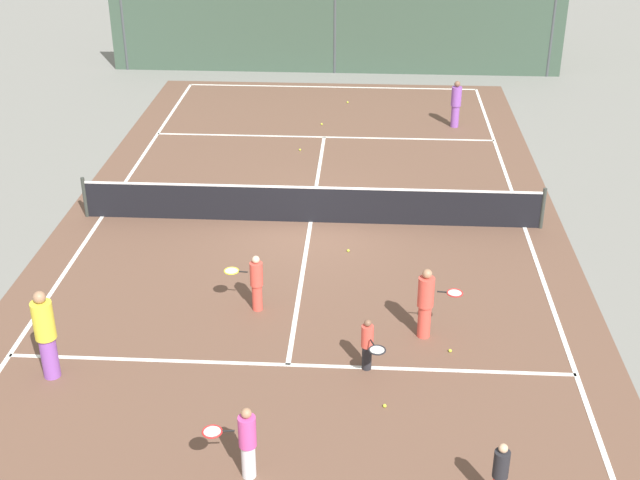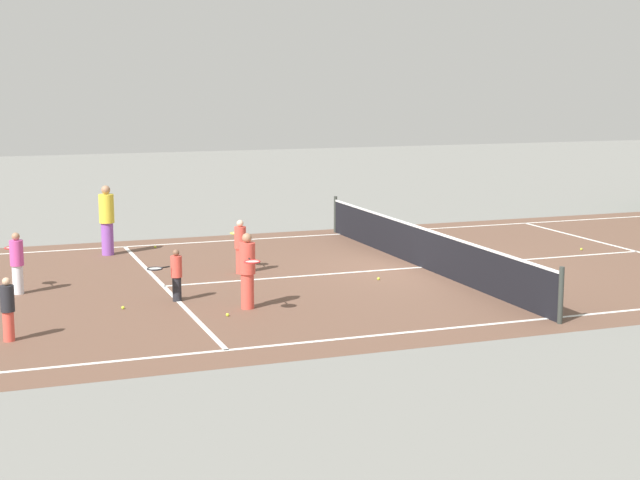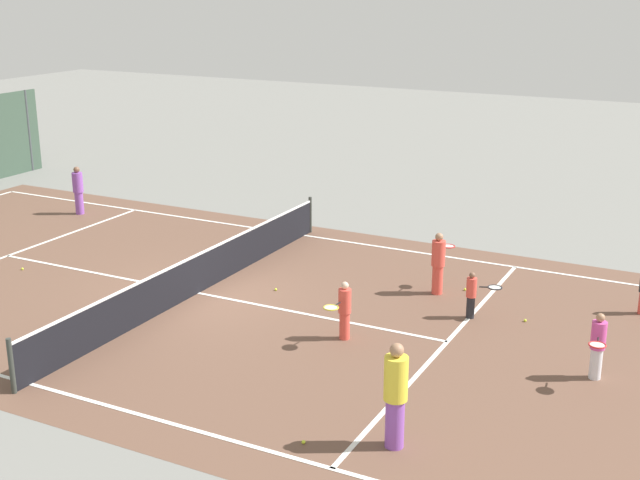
{
  "view_description": "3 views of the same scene",
  "coord_description": "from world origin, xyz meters",
  "px_view_note": "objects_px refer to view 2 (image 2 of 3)",
  "views": [
    {
      "loc": [
        1.43,
        -20.0,
        9.64
      ],
      "look_at": [
        0.42,
        -2.94,
        0.98
      ],
      "focal_mm": 48.11,
      "sensor_mm": 36.0,
      "label": 1
    },
    {
      "loc": [
        21.0,
        -10.41,
        4.57
      ],
      "look_at": [
        0.13,
        -2.72,
        0.86
      ],
      "focal_mm": 54.2,
      "sensor_mm": 36.0,
      "label": 2
    },
    {
      "loc": [
        -16.01,
        -11.58,
        7.37
      ],
      "look_at": [
        1.31,
        -2.69,
        1.38
      ],
      "focal_mm": 47.8,
      "sensor_mm": 36.0,
      "label": 3
    }
  ],
  "objects_px": {
    "player_4": "(8,309)",
    "player_5": "(240,245)",
    "player_6": "(247,270)",
    "player_1": "(107,220)",
    "tennis_ball_3": "(123,308)",
    "player_3": "(17,262)",
    "tennis_ball_6": "(155,247)",
    "tennis_ball_5": "(228,315)",
    "tennis_ball_4": "(581,249)",
    "player_2": "(175,274)",
    "tennis_ball_1": "(379,279)"
  },
  "relations": [
    {
      "from": "player_6",
      "to": "tennis_ball_3",
      "type": "xyz_separation_m",
      "value": [
        -0.82,
        -2.38,
        -0.77
      ]
    },
    {
      "from": "player_5",
      "to": "tennis_ball_1",
      "type": "height_order",
      "value": "player_5"
    },
    {
      "from": "player_2",
      "to": "player_4",
      "type": "distance_m",
      "value": 3.97
    },
    {
      "from": "player_6",
      "to": "tennis_ball_5",
      "type": "xyz_separation_m",
      "value": [
        0.49,
        -0.55,
        -0.77
      ]
    },
    {
      "from": "tennis_ball_5",
      "to": "player_5",
      "type": "bearing_deg",
      "value": 161.0
    },
    {
      "from": "player_3",
      "to": "tennis_ball_4",
      "type": "bearing_deg",
      "value": 91.28
    },
    {
      "from": "player_5",
      "to": "tennis_ball_4",
      "type": "bearing_deg",
      "value": 88.94
    },
    {
      "from": "player_1",
      "to": "player_4",
      "type": "height_order",
      "value": "player_1"
    },
    {
      "from": "tennis_ball_6",
      "to": "player_6",
      "type": "bearing_deg",
      "value": 3.17
    },
    {
      "from": "player_6",
      "to": "player_1",
      "type": "bearing_deg",
      "value": -165.83
    },
    {
      "from": "tennis_ball_4",
      "to": "player_5",
      "type": "bearing_deg",
      "value": -91.06
    },
    {
      "from": "player_1",
      "to": "player_4",
      "type": "relative_size",
      "value": 1.6
    },
    {
      "from": "tennis_ball_1",
      "to": "tennis_ball_4",
      "type": "relative_size",
      "value": 1.0
    },
    {
      "from": "player_4",
      "to": "tennis_ball_5",
      "type": "relative_size",
      "value": 17.41
    },
    {
      "from": "player_1",
      "to": "player_4",
      "type": "xyz_separation_m",
      "value": [
        7.99,
        -2.85,
        -0.36
      ]
    },
    {
      "from": "player_2",
      "to": "tennis_ball_5",
      "type": "xyz_separation_m",
      "value": [
        1.63,
        0.68,
        -0.54
      ]
    },
    {
      "from": "tennis_ball_3",
      "to": "tennis_ball_5",
      "type": "bearing_deg",
      "value": 54.4
    },
    {
      "from": "player_4",
      "to": "player_5",
      "type": "height_order",
      "value": "player_5"
    },
    {
      "from": "player_5",
      "to": "player_6",
      "type": "relative_size",
      "value": 0.84
    },
    {
      "from": "tennis_ball_6",
      "to": "player_1",
      "type": "bearing_deg",
      "value": -65.78
    },
    {
      "from": "player_4",
      "to": "tennis_ball_3",
      "type": "distance_m",
      "value": 2.89
    },
    {
      "from": "tennis_ball_6",
      "to": "tennis_ball_3",
      "type": "bearing_deg",
      "value": -15.8
    },
    {
      "from": "player_2",
      "to": "player_6",
      "type": "height_order",
      "value": "player_6"
    },
    {
      "from": "player_5",
      "to": "tennis_ball_4",
      "type": "height_order",
      "value": "player_5"
    },
    {
      "from": "tennis_ball_5",
      "to": "player_4",
      "type": "bearing_deg",
      "value": -84.29
    },
    {
      "from": "player_2",
      "to": "tennis_ball_3",
      "type": "relative_size",
      "value": 16.61
    },
    {
      "from": "tennis_ball_6",
      "to": "player_3",
      "type": "bearing_deg",
      "value": -39.46
    },
    {
      "from": "player_1",
      "to": "tennis_ball_3",
      "type": "distance_m",
      "value": 6.37
    },
    {
      "from": "player_6",
      "to": "tennis_ball_1",
      "type": "xyz_separation_m",
      "value": [
        -1.65,
        3.6,
        -0.77
      ]
    },
    {
      "from": "player_3",
      "to": "tennis_ball_6",
      "type": "distance_m",
      "value": 6.09
    },
    {
      "from": "tennis_ball_6",
      "to": "player_5",
      "type": "bearing_deg",
      "value": 16.84
    },
    {
      "from": "player_6",
      "to": "tennis_ball_1",
      "type": "relative_size",
      "value": 23.4
    },
    {
      "from": "player_4",
      "to": "player_6",
      "type": "relative_size",
      "value": 0.74
    },
    {
      "from": "player_2",
      "to": "tennis_ball_1",
      "type": "xyz_separation_m",
      "value": [
        -0.51,
        4.84,
        -0.54
      ]
    },
    {
      "from": "tennis_ball_5",
      "to": "tennis_ball_6",
      "type": "bearing_deg",
      "value": 179.13
    },
    {
      "from": "player_3",
      "to": "tennis_ball_3",
      "type": "height_order",
      "value": "player_3"
    },
    {
      "from": "tennis_ball_6",
      "to": "player_4",
      "type": "bearing_deg",
      "value": -26.07
    },
    {
      "from": "player_6",
      "to": "tennis_ball_1",
      "type": "distance_m",
      "value": 4.04
    },
    {
      "from": "player_4",
      "to": "tennis_ball_1",
      "type": "relative_size",
      "value": 17.41
    },
    {
      "from": "player_1",
      "to": "player_2",
      "type": "bearing_deg",
      "value": 5.34
    },
    {
      "from": "player_1",
      "to": "tennis_ball_4",
      "type": "distance_m",
      "value": 12.74
    },
    {
      "from": "tennis_ball_3",
      "to": "tennis_ball_6",
      "type": "bearing_deg",
      "value": 164.2
    },
    {
      "from": "player_3",
      "to": "player_4",
      "type": "bearing_deg",
      "value": -5.28
    },
    {
      "from": "tennis_ball_1",
      "to": "tennis_ball_3",
      "type": "relative_size",
      "value": 1.0
    },
    {
      "from": "player_6",
      "to": "tennis_ball_3",
      "type": "distance_m",
      "value": 2.63
    },
    {
      "from": "player_1",
      "to": "tennis_ball_4",
      "type": "relative_size",
      "value": 27.93
    },
    {
      "from": "tennis_ball_3",
      "to": "tennis_ball_6",
      "type": "distance_m",
      "value": 7.16
    },
    {
      "from": "player_2",
      "to": "tennis_ball_4",
      "type": "height_order",
      "value": "player_2"
    },
    {
      "from": "player_3",
      "to": "tennis_ball_3",
      "type": "bearing_deg",
      "value": 40.57
    },
    {
      "from": "player_1",
      "to": "player_4",
      "type": "bearing_deg",
      "value": -19.6
    }
  ]
}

